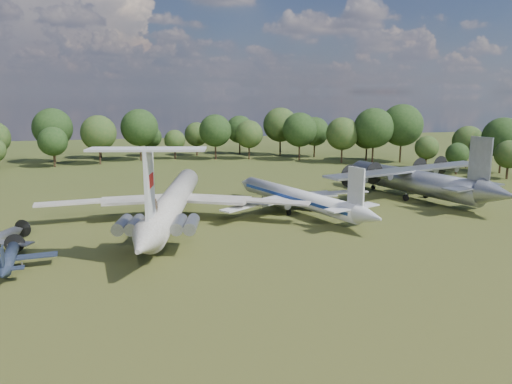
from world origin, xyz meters
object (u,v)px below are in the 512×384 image
object	(u,v)px
il62_airliner	(174,206)
small_prop_west	(9,261)
an12_transport	(412,184)
person_on_il62	(156,205)
tu104_jet	(297,201)

from	to	relation	value
il62_airliner	small_prop_west	world-z (taller)	il62_airliner
il62_airliner	an12_transport	world-z (taller)	an12_transport
an12_transport	person_on_il62	distance (m)	53.15
il62_airliner	small_prop_west	size ratio (longest dim) A/B	3.93
an12_transport	tu104_jet	bearing A→B (deg)	175.63
il62_airliner	an12_transport	distance (m)	45.65
an12_transport	person_on_il62	world-z (taller)	person_on_il62
tu104_jet	small_prop_west	bearing A→B (deg)	-174.59
il62_airliner	tu104_jet	bearing A→B (deg)	18.13
an12_transport	person_on_il62	bearing A→B (deg)	-172.25
tu104_jet	small_prop_west	distance (m)	44.33
small_prop_west	il62_airliner	bearing A→B (deg)	33.62
small_prop_west	an12_transport	bearing A→B (deg)	13.94
tu104_jet	an12_transport	distance (m)	25.12
tu104_jet	small_prop_west	xyz separation A→B (m)	(-40.16, -18.74, -0.95)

